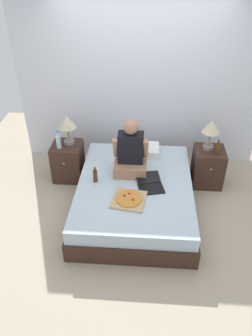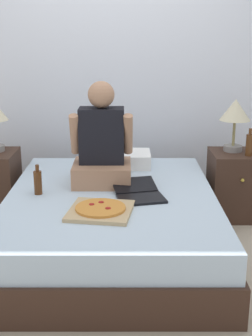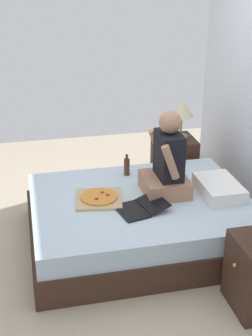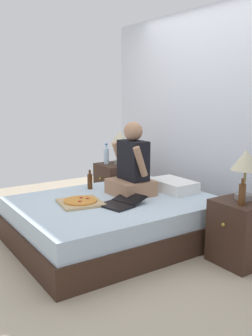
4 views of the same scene
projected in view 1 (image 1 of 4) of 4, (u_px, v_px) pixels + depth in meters
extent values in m
plane|color=tan|center=(135.00, 208.00, 4.59)|extent=(5.76, 5.76, 0.00)
cube|color=silver|center=(140.00, 86.00, 4.99)|extent=(3.76, 0.12, 2.50)
cube|color=#382319|center=(135.00, 201.00, 4.52)|extent=(1.55, 2.01, 0.26)
cube|color=silver|center=(135.00, 188.00, 4.39)|extent=(1.50, 1.95, 0.19)
cube|color=#382319|center=(68.00, 161.00, 5.03)|extent=(0.44, 0.44, 0.58)
sphere|color=gold|center=(64.00, 163.00, 4.77)|extent=(0.03, 0.03, 0.03)
cylinder|color=gray|center=(69.00, 142.00, 4.89)|extent=(0.16, 0.16, 0.05)
cylinder|color=olive|center=(68.00, 134.00, 4.81)|extent=(0.02, 0.02, 0.22)
cone|color=beige|center=(67.00, 122.00, 4.70)|extent=(0.26, 0.26, 0.18)
cylinder|color=silver|center=(59.00, 142.00, 4.74)|extent=(0.07, 0.07, 0.20)
cylinder|color=silver|center=(57.00, 134.00, 4.66)|extent=(0.03, 0.03, 0.06)
cylinder|color=blue|center=(57.00, 132.00, 4.64)|extent=(0.04, 0.03, 0.02)
cube|color=#382319|center=(208.00, 167.00, 4.91)|extent=(0.44, 0.44, 0.58)
sphere|color=gold|center=(211.00, 169.00, 4.65)|extent=(0.03, 0.03, 0.03)
cylinder|color=gray|center=(208.00, 147.00, 4.77)|extent=(0.16, 0.16, 0.05)
cylinder|color=olive|center=(210.00, 139.00, 4.69)|extent=(0.02, 0.02, 0.22)
cone|color=beige|center=(212.00, 127.00, 4.58)|extent=(0.26, 0.26, 0.18)
cylinder|color=#512D14|center=(217.00, 149.00, 4.60)|extent=(0.06, 0.06, 0.18)
cylinder|color=#512D14|center=(219.00, 142.00, 4.54)|extent=(0.03, 0.03, 0.05)
cube|color=white|center=(141.00, 150.00, 4.89)|extent=(0.52, 0.34, 0.12)
cube|color=#A37556|center=(130.00, 167.00, 4.49)|extent=(0.44, 0.40, 0.16)
cube|color=black|center=(131.00, 148.00, 4.35)|extent=(0.34, 0.20, 0.42)
sphere|color=#A37556|center=(131.00, 127.00, 4.18)|extent=(0.20, 0.20, 0.20)
cylinder|color=#A37556|center=(115.00, 148.00, 4.31)|extent=(0.07, 0.18, 0.32)
cylinder|color=#A37556|center=(146.00, 149.00, 4.29)|extent=(0.07, 0.18, 0.32)
cube|color=black|center=(151.00, 189.00, 4.21)|extent=(0.36, 0.29, 0.02)
cube|color=black|center=(148.00, 177.00, 4.36)|extent=(0.35, 0.26, 0.06)
cube|color=tan|center=(129.00, 200.00, 4.03)|extent=(0.46, 0.46, 0.03)
cylinder|color=#CC7F33|center=(129.00, 198.00, 4.02)|extent=(0.33, 0.33, 0.02)
cylinder|color=maroon|center=(124.00, 195.00, 4.05)|extent=(0.04, 0.04, 0.00)
cylinder|color=maroon|center=(133.00, 200.00, 3.98)|extent=(0.04, 0.04, 0.00)
cylinder|color=maroon|center=(129.00, 194.00, 4.08)|extent=(0.04, 0.04, 0.00)
cylinder|color=#4C2811|center=(95.00, 176.00, 4.31)|extent=(0.06, 0.06, 0.17)
cylinder|color=#4C2811|center=(95.00, 169.00, 4.25)|extent=(0.03, 0.03, 0.05)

